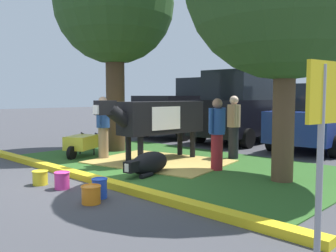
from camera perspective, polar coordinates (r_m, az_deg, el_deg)
name	(u,v)px	position (r m, az deg, el deg)	size (l,w,h in m)	color
ground_plane	(110,178)	(7.62, -8.98, -7.94)	(80.00, 80.00, 0.00)	#424247
grass_island	(176,164)	(9.00, 1.18, -5.86)	(8.04, 4.65, 0.02)	#2D5B23
curb_yellow	(90,178)	(7.40, -12.09, -7.89)	(9.24, 0.24, 0.12)	yellow
hay_bedding	(160,162)	(9.16, -1.31, -5.58)	(3.20, 2.40, 0.04)	tan
shade_tree_left	(114,6)	(11.38, -8.34, 18.01)	(3.49, 3.49, 6.09)	#4C3823
cow_holstein	(158,118)	(9.18, -1.49, 1.24)	(0.88, 3.14, 1.56)	black
calf_lying	(149,163)	(7.78, -3.01, -5.83)	(0.66, 1.33, 0.48)	black
person_handler	(234,125)	(9.73, 10.17, 0.13)	(0.38, 0.42, 1.66)	black
person_visitor_near	(217,132)	(8.15, 7.63, -0.97)	(0.34, 0.53, 1.61)	maroon
person_visitor_far	(103,126)	(9.68, -10.05, 0.03)	(0.34, 0.48, 1.64)	#9E7F5B
wheelbarrow	(81,143)	(10.23, -13.39, -2.57)	(1.11, 1.55, 0.63)	gold
parking_sign	(321,126)	(3.56, 22.70, 0.01)	(0.12, 0.44, 1.98)	#99999E
bucket_yellow	(40,177)	(7.33, -19.25, -7.54)	(0.30, 0.30, 0.27)	yellow
bucket_pink	(62,180)	(6.89, -16.15, -8.06)	(0.29, 0.29, 0.31)	#EA3893
bucket_blue	(100,188)	(6.16, -10.58, -9.41)	(0.27, 0.27, 0.32)	blue
bucket_orange	(91,194)	(5.88, -11.86, -10.31)	(0.32, 0.32, 0.28)	orange
pickup_truck_black	(193,109)	(15.52, 3.91, 2.71)	(2.39, 5.48, 2.42)	black
suv_black	(245,107)	(13.57, 11.95, 2.98)	(2.26, 4.67, 2.52)	black
sedan_blue	(321,118)	(12.35, 22.73, 1.22)	(2.16, 4.47, 2.02)	navy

